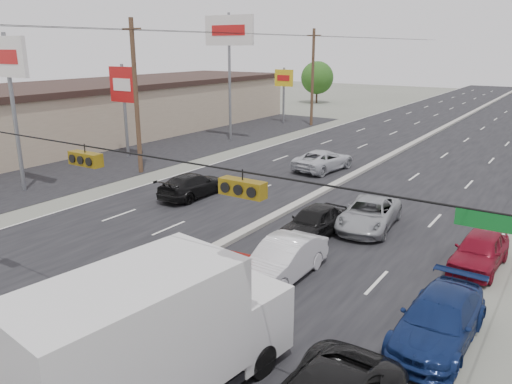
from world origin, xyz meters
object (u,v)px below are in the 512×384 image
Objects in this scene: oncoming_far at (324,160)px; pole_sign_far at (284,83)px; pole_sign_billboard at (229,39)px; utility_pole_left_c at (313,77)px; queue_car_a at (314,222)px; box_truck at (156,339)px; pole_sign_mid at (123,90)px; pole_sign_near at (8,69)px; utility_pole_left_b at (136,96)px; queue_car_e at (480,251)px; red_sedan at (208,281)px; oncoming_near at (193,185)px; tan_sedan at (29,356)px; queue_car_b at (283,260)px; queue_car_c at (369,214)px; queue_car_d at (439,320)px; tree_left_far at (317,78)px.

pole_sign_far is at bearing -44.88° from oncoming_far.
utility_pole_left_c is at bearing 80.54° from pole_sign_billboard.
box_truck is at bearing -76.88° from queue_car_a.
pole_sign_mid is at bearing -104.04° from pole_sign_billboard.
oncoming_far is at bearing 117.70° from queue_car_a.
pole_sign_near is at bearing -78.69° from pole_sign_mid.
box_truck is 1.45× the size of oncoming_far.
utility_pole_left_b is 22.82m from queue_car_e.
utility_pole_left_b is 19.27m from red_sedan.
box_truck is at bearing 127.71° from oncoming_near.
red_sedan is (1.05, 5.88, -0.07)m from tan_sedan.
box_truck reaches higher than tan_sedan.
utility_pole_left_c is 1.36× the size of box_truck.
utility_pole_left_c is at bearing 115.71° from queue_car_b.
queue_car_c is at bearing 98.88° from box_truck.
queue_car_a is (-2.01, 11.87, -1.13)m from box_truck.
pole_sign_near is at bearing -109.65° from utility_pole_left_b.
utility_pole_left_b is 1.93× the size of tan_sedan.
queue_car_d is 1.19× the size of queue_car_e.
utility_pole_left_c is 0.91× the size of pole_sign_billboard.
oncoming_far is (-7.23, 23.50, -1.14)m from box_truck.
utility_pole_left_b is 1.43× the size of pole_sign_mid.
utility_pole_left_b is 22.55m from tan_sedan.
pole_sign_far is 1.19× the size of oncoming_far.
utility_pole_left_c reaches higher than oncoming_near.
utility_pole_left_b is at bearing -19.77° from oncoming_near.
queue_car_b is (25.76, -53.57, -2.98)m from tree_left_far.
pole_sign_mid is at bearing 169.21° from queue_car_e.
queue_car_b is at bearing -29.14° from pole_sign_mid.
queue_car_d is (24.10, -22.64, -8.17)m from pole_sign_billboard.
box_truck is (17.31, -16.09, -3.26)m from utility_pole_left_b.
pole_sign_billboard is (0.50, 20.00, 1.85)m from pole_sign_near.
pole_sign_near is 1.47× the size of tree_left_far.
pole_sign_mid reaches higher than box_truck.
queue_car_c is (-0.40, 14.36, -1.17)m from box_truck.
pole_sign_mid is 27.68m from tan_sedan.
utility_pole_left_b reaches higher than oncoming_near.
tan_sedan is at bearing -67.60° from pole_sign_far.
red_sedan is 7.35m from queue_car_d.
queue_car_b is (0.95, -4.35, 0.02)m from queue_car_a.
oncoming_far is at bearing -60.19° from utility_pole_left_c.
oncoming_near is at bearing 171.53° from queue_car_a.
pole_sign_mid is 1.17× the size of pole_sign_far.
pole_sign_near reaches higher than queue_car_c.
queue_car_b is at bearing -64.32° from tree_left_far.
utility_pole_left_b is at bearing 173.92° from queue_car_e.
pole_sign_billboard reaches higher than tan_sedan.
tree_left_far is (-6.00, 20.00, -0.69)m from pole_sign_far.
queue_car_a is 0.87× the size of queue_car_d.
tree_left_far is at bearing 115.41° from utility_pole_left_c.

